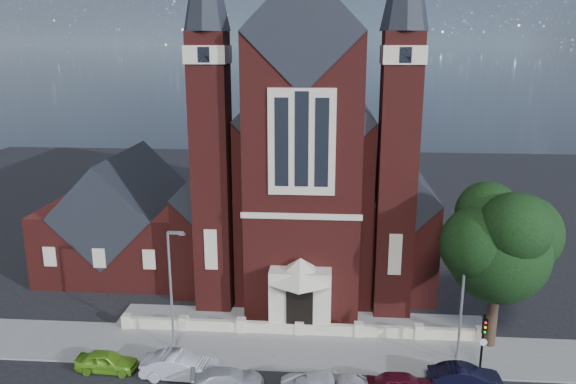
# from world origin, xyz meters

# --- Properties ---
(ground) EXTENTS (120.00, 120.00, 0.00)m
(ground) POSITION_xyz_m (0.00, 15.00, 0.00)
(ground) COLOR black
(ground) RESTS_ON ground
(pavement_strip) EXTENTS (60.00, 5.00, 0.12)m
(pavement_strip) POSITION_xyz_m (0.00, 4.50, 0.00)
(pavement_strip) COLOR slate
(pavement_strip) RESTS_ON ground
(forecourt_paving) EXTENTS (26.00, 3.00, 0.14)m
(forecourt_paving) POSITION_xyz_m (0.00, 8.50, 0.00)
(forecourt_paving) COLOR slate
(forecourt_paving) RESTS_ON ground
(forecourt_wall) EXTENTS (24.00, 0.40, 0.90)m
(forecourt_wall) POSITION_xyz_m (0.00, 6.50, 0.00)
(forecourt_wall) COLOR beige
(forecourt_wall) RESTS_ON ground
(church) EXTENTS (20.01, 34.90, 29.20)m
(church) POSITION_xyz_m (-0.00, 22.94, 8.19)
(church) COLOR #551A16
(church) RESTS_ON ground
(parish_hall) EXTENTS (12.00, 12.20, 10.24)m
(parish_hall) POSITION_xyz_m (-16.00, 18.00, 4.01)
(parish_hall) COLOR #551A16
(parish_hall) RESTS_ON ground
(street_tree) EXTENTS (6.40, 6.60, 10.70)m
(street_tree) POSITION_xyz_m (12.60, 5.71, 6.96)
(street_tree) COLOR black
(street_tree) RESTS_ON ground
(street_lamp_left) EXTENTS (1.16, 0.22, 8.09)m
(street_lamp_left) POSITION_xyz_m (-7.91, 4.00, 4.60)
(street_lamp_left) COLOR gray
(street_lamp_left) RESTS_ON ground
(street_lamp_right) EXTENTS (1.16, 0.22, 8.09)m
(street_lamp_right) POSITION_xyz_m (10.09, 4.00, 4.60)
(street_lamp_right) COLOR gray
(street_lamp_right) RESTS_ON ground
(traffic_signal) EXTENTS (0.28, 0.42, 4.00)m
(traffic_signal) POSITION_xyz_m (11.00, 2.43, 2.58)
(traffic_signal) COLOR black
(traffic_signal) RESTS_ON ground
(car_lime_van) EXTENTS (3.75, 1.62, 1.26)m
(car_lime_van) POSITION_xyz_m (-11.37, 1.30, 0.63)
(car_lime_van) COLOR #67A721
(car_lime_van) RESTS_ON ground
(car_silver_a) EXTENTS (4.61, 1.69, 1.51)m
(car_silver_a) POSITION_xyz_m (-6.75, 0.94, 0.75)
(car_silver_a) COLOR silver
(car_silver_a) RESTS_ON ground
(car_silver_b) EXTENTS (4.45, 2.51, 1.22)m
(car_silver_b) POSITION_xyz_m (-3.75, -0.03, 0.61)
(car_silver_b) COLOR #A5A8AD
(car_silver_b) RESTS_ON ground
(car_navy) EXTENTS (4.18, 1.47, 1.38)m
(car_navy) POSITION_xyz_m (9.82, 1.08, 0.69)
(car_navy) COLOR black
(car_navy) RESTS_ON ground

